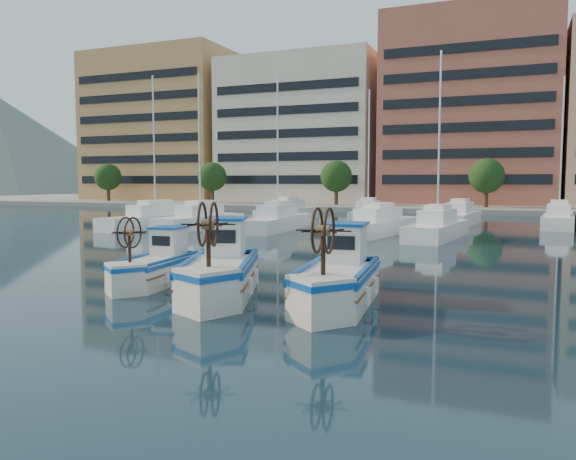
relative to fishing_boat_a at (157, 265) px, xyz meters
The scene contains 6 objects.
ground 4.56m from the fishing_boat_a, 18.18° to the right, with size 300.00×300.00×0.00m, color #172E3C.
waterfront 65.88m from the fishing_boat_a, 78.01° to the left, with size 180.00×40.00×25.60m.
yacht_marina 25.91m from the fishing_boat_a, 87.67° to the left, with size 40.90×23.27×11.50m.
fishing_boat_a is the anchor object (origin of this frame).
fishing_boat_b 3.20m from the fishing_boat_a, 16.63° to the right, with size 3.46×5.04×3.04m.
fishing_boat_c 6.89m from the fishing_boat_a, ahead, with size 2.38×4.81×2.94m.
Camera 1 is at (7.36, -14.87, 3.60)m, focal length 35.00 mm.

